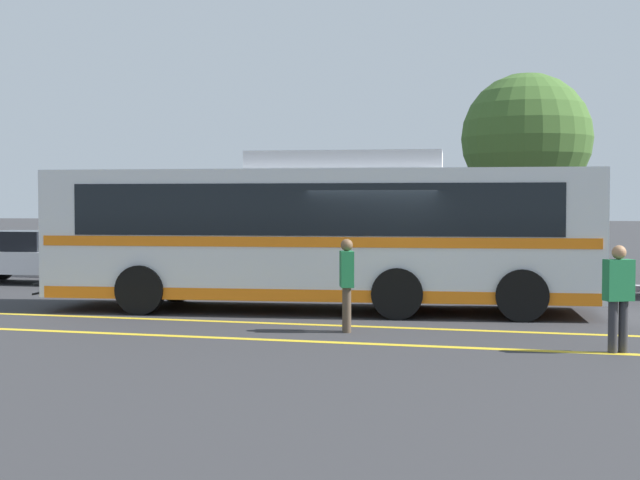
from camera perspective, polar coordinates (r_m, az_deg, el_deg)
ground_plane at (r=18.24m, az=3.93°, el=-4.72°), size 220.00×220.00×0.00m
lane_strip_0 at (r=16.64m, az=-1.93°, el=-5.38°), size 31.25×0.20×0.01m
lane_strip_1 at (r=14.79m, az=-4.11°, el=-6.35°), size 31.25×0.20×0.01m
curb_strip at (r=24.65m, az=3.61°, el=-2.72°), size 39.25×0.36×0.15m
transit_bus at (r=18.61m, az=0.05°, el=0.61°), size 11.75×3.81×3.30m
parked_car_0 at (r=26.60m, az=-18.29°, el=-1.03°), size 4.32×2.03×1.48m
parked_car_1 at (r=23.88m, az=-4.98°, el=-1.18°), size 4.19×2.04×1.57m
parked_car_2 at (r=22.79m, az=10.46°, el=-1.48°), size 4.90×2.12×1.45m
pedestrian_0 at (r=15.50m, az=1.72°, el=-2.54°), size 0.34×0.47×1.63m
pedestrian_1 at (r=14.05m, az=18.56°, el=-3.18°), size 0.47×0.38×1.62m
tree_0 at (r=29.09m, az=13.08°, el=6.35°), size 4.11×4.11×6.38m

